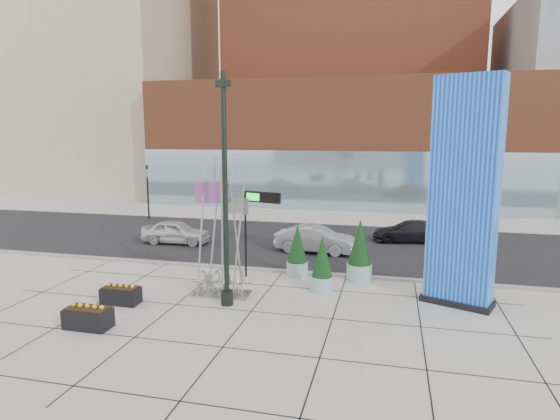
% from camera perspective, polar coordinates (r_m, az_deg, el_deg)
% --- Properties ---
extents(ground, '(160.00, 160.00, 0.00)m').
position_cam_1_polar(ground, '(18.82, -5.58, -10.84)').
color(ground, '#9E9991').
rests_on(ground, ground).
extents(street_asphalt, '(80.00, 12.00, 0.02)m').
position_cam_1_polar(street_asphalt, '(28.06, 1.09, -3.95)').
color(street_asphalt, black).
rests_on(street_asphalt, ground).
extents(curb_edge, '(80.00, 0.30, 0.12)m').
position_cam_1_polar(curb_edge, '(22.43, -2.23, -7.28)').
color(curb_edge, gray).
rests_on(curb_edge, ground).
extents(tower_podium, '(34.00, 10.00, 11.00)m').
position_cam_1_polar(tower_podium, '(43.95, 7.22, 8.06)').
color(tower_podium, brown).
rests_on(tower_podium, ground).
extents(tower_glass_front, '(34.00, 0.60, 5.00)m').
position_cam_1_polar(tower_glass_front, '(39.37, 6.35, 3.54)').
color(tower_glass_front, '#8CA5B2').
rests_on(tower_glass_front, ground).
extents(building_beige_left, '(18.00, 20.00, 34.00)m').
position_cam_1_polar(building_beige_left, '(60.75, -19.47, 18.88)').
color(building_beige_left, tan).
rests_on(building_beige_left, ground).
extents(blue_pylon, '(2.81, 2.04, 8.56)m').
position_cam_1_polar(blue_pylon, '(18.59, 21.48, 1.45)').
color(blue_pylon, '#0D34D1').
rests_on(blue_pylon, ground).
extents(lamp_post, '(0.58, 0.48, 8.65)m').
position_cam_1_polar(lamp_post, '(17.43, -6.66, -0.43)').
color(lamp_post, black).
rests_on(lamp_post, ground).
extents(public_art_sculpture, '(2.35, 1.26, 5.23)m').
position_cam_1_polar(public_art_sculpture, '(19.04, -7.14, -6.29)').
color(public_art_sculpture, '#A7AAAC').
rests_on(public_art_sculpture, ground).
extents(concrete_bollard, '(0.32, 0.32, 0.62)m').
position_cam_1_polar(concrete_bollard, '(20.19, -8.65, -8.56)').
color(concrete_bollard, gray).
rests_on(concrete_bollard, ground).
extents(overhead_street_sign, '(1.84, 0.64, 3.95)m').
position_cam_1_polar(overhead_street_sign, '(20.70, -2.50, 0.77)').
color(overhead_street_sign, black).
rests_on(overhead_street_sign, ground).
extents(round_planter_east, '(1.11, 1.11, 2.78)m').
position_cam_1_polar(round_planter_east, '(20.96, 9.69, -5.05)').
color(round_planter_east, '#86B4B2').
rests_on(round_planter_east, ground).
extents(round_planter_mid, '(0.94, 0.94, 2.35)m').
position_cam_1_polar(round_planter_mid, '(19.42, 5.16, -6.74)').
color(round_planter_mid, '#86B4B2').
rests_on(round_planter_mid, ground).
extents(round_planter_west, '(0.97, 0.97, 2.43)m').
position_cam_1_polar(round_planter_west, '(21.35, 2.13, -5.10)').
color(round_planter_west, '#86B4B2').
rests_on(round_planter_west, ground).
extents(box_planter_north, '(1.44, 0.72, 0.79)m').
position_cam_1_polar(box_planter_north, '(19.25, -18.83, -9.70)').
color(box_planter_north, black).
rests_on(box_planter_north, ground).
extents(box_planter_south, '(1.56, 0.80, 0.85)m').
position_cam_1_polar(box_planter_south, '(17.36, -22.36, -11.95)').
color(box_planter_south, black).
rests_on(box_planter_south, ground).
extents(car_white_west, '(4.06, 1.80, 1.36)m').
position_cam_1_polar(car_white_west, '(28.34, -12.57, -2.66)').
color(car_white_west, silver).
rests_on(car_white_west, ground).
extents(car_silver_mid, '(4.52, 1.97, 1.44)m').
position_cam_1_polar(car_silver_mid, '(25.67, 4.37, -3.61)').
color(car_silver_mid, '#A0A1A7').
rests_on(car_silver_mid, ground).
extents(car_dark_east, '(4.58, 2.40, 1.27)m').
position_cam_1_polar(car_dark_east, '(29.15, 15.53, -2.53)').
color(car_dark_east, black).
rests_on(car_dark_east, ground).
extents(traffic_signal, '(0.15, 0.18, 4.10)m').
position_cam_1_polar(traffic_signal, '(36.59, -15.83, 2.48)').
color(traffic_signal, black).
rests_on(traffic_signal, ground).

